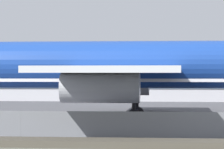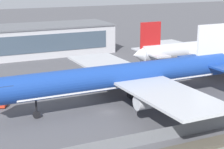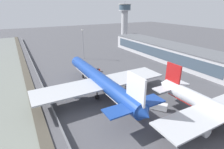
{
  "view_description": "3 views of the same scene",
  "coord_description": "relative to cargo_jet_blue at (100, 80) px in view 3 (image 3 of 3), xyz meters",
  "views": [
    {
      "loc": [
        12.49,
        -66.68,
        5.24
      ],
      "look_at": [
        5.15,
        5.14,
        5.05
      ],
      "focal_mm": 105.0,
      "sensor_mm": 36.0,
      "label": 1
    },
    {
      "loc": [
        -29.33,
        -62.5,
        25.69
      ],
      "look_at": [
        5.8,
        10.57,
        4.35
      ],
      "focal_mm": 60.0,
      "sensor_mm": 36.0,
      "label": 2
    },
    {
      "loc": [
        59.83,
        -22.8,
        31.7
      ],
      "look_at": [
        -0.06,
        10.73,
        4.82
      ],
      "focal_mm": 28.0,
      "sensor_mm": 36.0,
      "label": 3
    }
  ],
  "objects": [
    {
      "name": "ops_van",
      "position": [
        18.98,
        11.96,
        -4.62
      ],
      "size": [
        5.41,
        4.83,
        2.48
      ],
      "color": "white",
      "rests_on": "ground"
    },
    {
      "name": "control_tower",
      "position": [
        -74.98,
        59.31,
        14.61
      ],
      "size": [
        10.51,
        10.51,
        35.91
      ],
      "color": "#ADADB2",
      "rests_on": "ground"
    },
    {
      "name": "apron_light_mast_apron_east",
      "position": [
        -49.6,
        12.07,
        4.7
      ],
      "size": [
        3.2,
        0.4,
        18.68
      ],
      "color": "#93969B",
      "rests_on": "ground"
    },
    {
      "name": "passenger_jet_silver",
      "position": [
        34.11,
        18.78,
        -0.48
      ],
      "size": [
        45.39,
        38.35,
        14.19
      ],
      "color": "silver",
      "rests_on": "ground"
    },
    {
      "name": "perimeter_fence",
      "position": [
        -5.25,
        -18.66,
        -4.78
      ],
      "size": [
        280.0,
        0.1,
        2.23
      ],
      "color": "slate",
      "rests_on": "ground"
    },
    {
      "name": "shoreline_seawall",
      "position": [
        -5.25,
        -23.16,
        -5.65
      ],
      "size": [
        320.0,
        3.0,
        0.5
      ],
      "color": "#474238",
      "rests_on": "ground"
    },
    {
      "name": "baggage_tug",
      "position": [
        -23.46,
        9.38,
        -5.09
      ],
      "size": [
        2.76,
        3.57,
        1.8
      ],
      "color": "red",
      "rests_on": "ground"
    },
    {
      "name": "ground_plane",
      "position": [
        -5.25,
        -2.66,
        -5.9
      ],
      "size": [
        500.0,
        500.0,
        0.0
      ],
      "primitive_type": "plane",
      "color": "#4C4C51"
    },
    {
      "name": "cargo_jet_blue",
      "position": [
        0.0,
        0.0,
        0.0
      ],
      "size": [
        57.35,
        49.33,
        15.47
      ],
      "color": "#193D93",
      "rests_on": "ground"
    },
    {
      "name": "terminal_building",
      "position": [
        -23.52,
        58.1,
        -0.94
      ],
      "size": [
        90.99,
        18.36,
        9.9
      ],
      "color": "#B2B2B7",
      "rests_on": "ground"
    }
  ]
}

